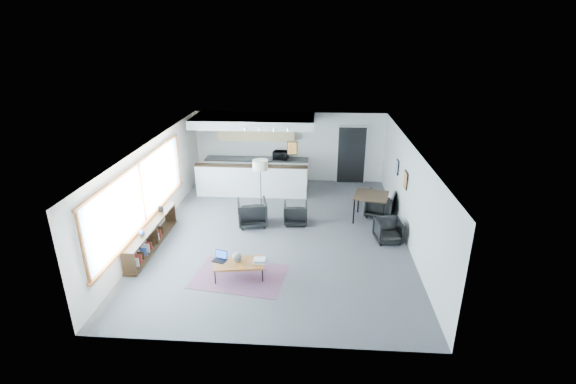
# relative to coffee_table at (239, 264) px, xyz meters

# --- Properties ---
(room) EXTENTS (7.02, 9.02, 2.62)m
(room) POSITION_rel_coffee_table_xyz_m (0.74, 2.28, 0.95)
(room) COLOR #4B4B4E
(room) RESTS_ON ground
(window) EXTENTS (0.10, 5.95, 1.66)m
(window) POSITION_rel_coffee_table_xyz_m (-2.72, 1.38, 1.10)
(window) COLOR #8CBFFF
(window) RESTS_ON room
(console) EXTENTS (0.35, 3.00, 0.80)m
(console) POSITION_rel_coffee_table_xyz_m (-2.56, 1.23, -0.02)
(console) COLOR #301F10
(console) RESTS_ON floor
(kitchenette) EXTENTS (4.20, 1.96, 2.60)m
(kitchenette) POSITION_rel_coffee_table_xyz_m (-0.46, 5.99, 1.03)
(kitchenette) COLOR white
(kitchenette) RESTS_ON floor
(doorway) EXTENTS (1.10, 0.12, 2.15)m
(doorway) POSITION_rel_coffee_table_xyz_m (3.04, 6.70, 0.72)
(doorway) COLOR black
(doorway) RESTS_ON room
(track_light) EXTENTS (1.60, 0.07, 0.15)m
(track_light) POSITION_rel_coffee_table_xyz_m (0.15, 4.48, 2.18)
(track_light) COLOR silver
(track_light) RESTS_ON room
(wall_art_lower) EXTENTS (0.03, 0.38, 0.48)m
(wall_art_lower) POSITION_rel_coffee_table_xyz_m (4.21, 2.68, 1.20)
(wall_art_lower) COLOR black
(wall_art_lower) RESTS_ON room
(wall_art_upper) EXTENTS (0.03, 0.34, 0.44)m
(wall_art_upper) POSITION_rel_coffee_table_xyz_m (4.21, 3.98, 1.15)
(wall_art_upper) COLOR black
(wall_art_upper) RESTS_ON room
(kilim_rug) EXTENTS (2.29, 1.72, 0.01)m
(kilim_rug) POSITION_rel_coffee_table_xyz_m (0.00, 0.00, -0.34)
(kilim_rug) COLOR #593345
(kilim_rug) RESTS_ON floor
(coffee_table) EXTENTS (1.24, 0.79, 0.38)m
(coffee_table) POSITION_rel_coffee_table_xyz_m (0.00, 0.00, 0.00)
(coffee_table) COLOR brown
(coffee_table) RESTS_ON floor
(laptop) EXTENTS (0.36, 0.33, 0.22)m
(laptop) POSITION_rel_coffee_table_xyz_m (-0.45, 0.09, 0.09)
(laptop) COLOR black
(laptop) RESTS_ON coffee_table
(ceramic_pot) EXTENTS (0.23, 0.23, 0.23)m
(ceramic_pot) POSITION_rel_coffee_table_xyz_m (-0.05, 0.05, 0.14)
(ceramic_pot) COLOR gray
(ceramic_pot) RESTS_ON coffee_table
(book_stack) EXTENTS (0.33, 0.27, 0.10)m
(book_stack) POSITION_rel_coffee_table_xyz_m (0.49, 0.04, 0.07)
(book_stack) COLOR silver
(book_stack) RESTS_ON coffee_table
(coaster) EXTENTS (0.11, 0.11, 0.01)m
(coaster) POSITION_rel_coffee_table_xyz_m (0.06, -0.21, 0.03)
(coaster) COLOR #E5590C
(coaster) RESTS_ON coffee_table
(armchair_left) EXTENTS (0.98, 0.94, 0.85)m
(armchair_left) POSITION_rel_coffee_table_xyz_m (-0.10, 2.79, 0.07)
(armchair_left) COLOR black
(armchair_left) RESTS_ON floor
(armchair_right) EXTENTS (0.71, 0.67, 0.70)m
(armchair_right) POSITION_rel_coffee_table_xyz_m (1.16, 2.97, 0.00)
(armchair_right) COLOR black
(armchair_right) RESTS_ON floor
(floor_lamp) EXTENTS (0.50, 0.50, 1.67)m
(floor_lamp) POSITION_rel_coffee_table_xyz_m (0.02, 3.87, 1.10)
(floor_lamp) COLOR black
(floor_lamp) RESTS_ON floor
(dining_table) EXTENTS (1.17, 1.17, 0.81)m
(dining_table) POSITION_rel_coffee_table_xyz_m (3.41, 3.37, 0.39)
(dining_table) COLOR #301F10
(dining_table) RESTS_ON floor
(dining_chair_near) EXTENTS (0.65, 0.62, 0.60)m
(dining_chair_near) POSITION_rel_coffee_table_xyz_m (3.74, 2.01, -0.05)
(dining_chair_near) COLOR black
(dining_chair_near) RESTS_ON floor
(dining_chair_far) EXTENTS (0.87, 0.85, 0.72)m
(dining_chair_far) POSITION_rel_coffee_table_xyz_m (3.74, 3.68, 0.01)
(dining_chair_far) COLOR black
(dining_chair_far) RESTS_ON floor
(microwave) EXTENTS (0.58, 0.39, 0.36)m
(microwave) POSITION_rel_coffee_table_xyz_m (0.43, 6.43, 0.76)
(microwave) COLOR black
(microwave) RESTS_ON kitchenette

